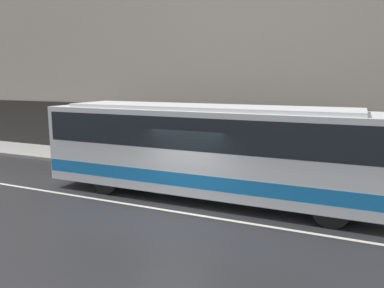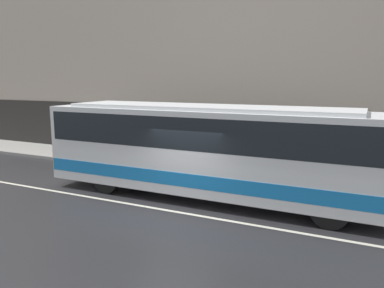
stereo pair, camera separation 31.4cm
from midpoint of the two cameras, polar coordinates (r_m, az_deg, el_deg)
ground_plane at (r=11.82m, az=-1.31°, el=-10.37°), size 60.00×60.00×0.00m
sidewalk at (r=16.61m, az=7.23°, el=-4.23°), size 60.00×2.86×0.15m
building_facade at (r=17.83m, az=9.40°, el=18.36°), size 60.00×0.35×13.97m
lane_stripe at (r=11.81m, az=-1.31°, el=-10.35°), size 54.00×0.14×0.01m
transit_bus at (r=12.83m, az=2.77°, el=-0.38°), size 11.65×2.53×3.21m
pedestrian_waiting at (r=16.91m, az=14.74°, el=-1.26°), size 0.36×0.36×1.67m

